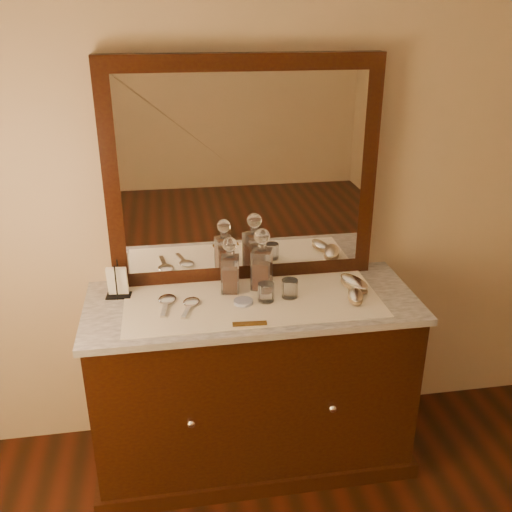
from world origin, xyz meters
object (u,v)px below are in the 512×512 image
Objects in this scene: decanter_left at (230,271)px; hand_mirror_inner at (191,304)px; brush_near at (355,296)px; hand_mirror_outer at (167,301)px; dresser_cabinet at (253,383)px; brush_far at (354,283)px; comb at (250,324)px; decanter_right at (262,265)px; pin_dish at (243,302)px; mirror_frame at (243,173)px; napkin_rack at (118,283)px.

hand_mirror_inner is (-0.18, -0.10, -0.09)m from decanter_left.
brush_near reaches higher than hand_mirror_outer.
brush_far reaches higher than dresser_cabinet.
hand_mirror_inner is at bearing 141.75° from comb.
hand_mirror_inner is at bearing -160.52° from decanter_right.
decanter_right is 1.48× the size of brush_far.
decanter_right reaches higher than pin_dish.
hand_mirror_outer is 0.11m from hand_mirror_inner.
dresser_cabinet is at bearing 2.86° from hand_mirror_inner.
mirror_frame is 14.50× the size of pin_dish.
hand_mirror_inner is (-0.22, 0.02, 0.00)m from pin_dish.
pin_dish is 0.56m from napkin_rack.
comb is 0.85× the size of napkin_rack.
dresser_cabinet is at bearing -90.00° from mirror_frame.
decanter_left is at bearing -175.23° from decanter_right.
hand_mirror_outer is at bearing 169.74° from pin_dish.
mirror_frame is 6.39× the size of hand_mirror_inner.
comb is at bearing -42.13° from hand_mirror_inner.
brush_near is 0.80× the size of brush_far.
hand_mirror_inner reaches higher than dresser_cabinet.
brush_far is at bearing 3.05° from hand_mirror_inner.
mirror_frame is at bearing 154.91° from brush_far.
napkin_rack is at bearing 175.66° from decanter_left.
dresser_cabinet is at bearing -47.12° from decanter_left.
decanter_left is 0.56m from brush_near.
brush_near is (0.44, -0.08, 0.46)m from dresser_cabinet.
napkin_rack is at bearing 153.54° from hand_mirror_outer.
mirror_frame is (0.00, 0.25, 0.94)m from dresser_cabinet.
dresser_cabinet is at bearing -12.53° from napkin_rack.
brush_far is (0.47, -0.22, -0.47)m from mirror_frame.
brush_far is at bearing 6.65° from pin_dish.
comb is 0.68× the size of hand_mirror_outer.
brush_near is at bearing -5.69° from hand_mirror_inner.
comb is 0.89× the size of brush_near.
mirror_frame is 6.23× the size of brush_far.
dresser_cabinet is 0.45m from pin_dish.
pin_dish is 0.60× the size of comb.
mirror_frame is 8.72× the size of comb.
mirror_frame is at bearing 30.92° from hand_mirror_outer.
dresser_cabinet is 7.27× the size of brush_far.
mirror_frame is 0.68m from comb.
brush_near is 0.81m from hand_mirror_outer.
hand_mirror_outer is (-0.32, 0.24, 0.00)m from comb.
decanter_left reaches higher than brush_far.
decanter_right is (0.10, 0.32, 0.11)m from comb.
brush_near is at bearing -11.79° from napkin_rack.
hand_mirror_inner reaches higher than pin_dish.
comb is at bearing -95.52° from mirror_frame.
comb is 0.50m from brush_near.
napkin_rack is 0.24m from hand_mirror_outer.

